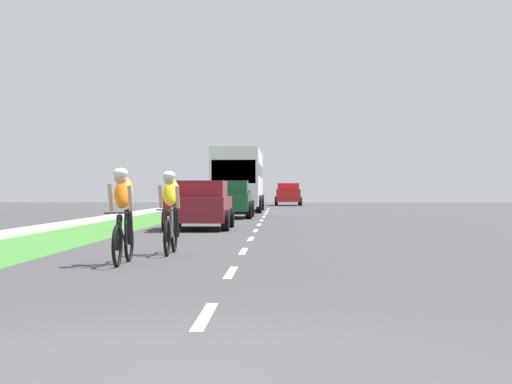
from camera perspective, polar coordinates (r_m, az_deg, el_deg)
name	(u,v)px	position (r m, az deg, el deg)	size (l,w,h in m)	color
ground_plane	(256,230)	(25.67, -0.01, -2.61)	(120.00, 120.00, 0.00)	#38383A
grass_verge	(98,230)	(26.25, -10.66, -2.54)	(2.51, 70.00, 0.01)	#38722D
sidewalk_concrete	(37,230)	(26.72, -14.67, -2.50)	(1.31, 70.00, 0.10)	#B2ADA3
lane_markings_center	(259,225)	(29.66, 0.21, -2.24)	(0.12, 53.49, 0.01)	white
cyclist_lead	(123,215)	(13.92, -9.03, -1.56)	(0.42, 1.72, 1.58)	black
cyclist_trailing	(171,212)	(16.02, -5.83, -1.34)	(0.42, 1.72, 1.58)	black
sedan_maroon	(200,205)	(26.40, -3.81, -0.86)	(1.98, 4.30, 1.52)	maroon
pickup_dark_green	(228,199)	(37.07, -1.93, -0.49)	(2.22, 5.10, 1.64)	#194C2D
bus_white	(239,177)	(48.44, -1.17, 1.01)	(2.78, 11.60, 3.48)	silver
suv_red	(288,194)	(67.84, 2.20, -0.12)	(2.15, 4.70, 1.79)	red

